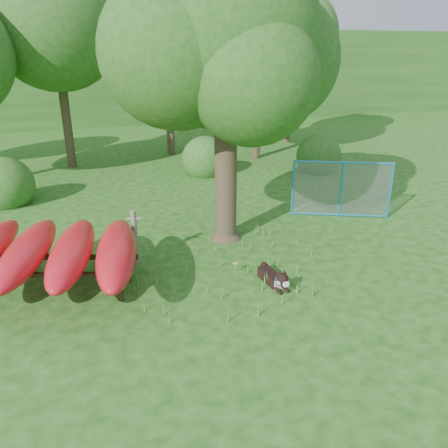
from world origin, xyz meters
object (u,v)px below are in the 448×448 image
object	(u,v)px
husky_dog	(274,278)
kayak_rack	(50,252)
fence_section	(341,189)
oak_tree	(224,47)

from	to	relation	value
husky_dog	kayak_rack	bearing A→B (deg)	158.32
fence_section	oak_tree	bearing A→B (deg)	-148.94
kayak_rack	oak_tree	bearing A→B (deg)	38.61
oak_tree	fence_section	bearing A→B (deg)	6.48
kayak_rack	fence_section	size ratio (longest dim) A/B	1.52
kayak_rack	fence_section	bearing A→B (deg)	32.21
fence_section	kayak_rack	bearing A→B (deg)	-141.40
husky_dog	fence_section	bearing A→B (deg)	35.69
kayak_rack	husky_dog	size ratio (longest dim) A/B	3.82
kayak_rack	fence_section	distance (m)	8.08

